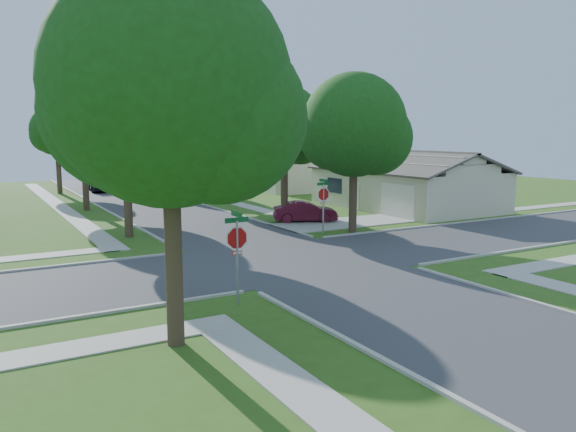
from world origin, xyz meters
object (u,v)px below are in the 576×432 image
at_px(stop_sign_ne, 323,197).
at_px(tree_w_mid, 83,118).
at_px(tree_ne_corner, 355,130).
at_px(stop_sign_sw, 237,242).
at_px(car_driveway, 305,212).
at_px(car_curb_east, 150,189).
at_px(tree_e_far, 160,128).
at_px(tree_sw_corner, 171,97).
at_px(tree_e_near, 285,129).
at_px(tree_w_far, 57,133).
at_px(tree_e_mid, 209,123).
at_px(house_ne_far, 285,173).
at_px(house_ne_near, 405,187).
at_px(tree_w_near, 125,119).
at_px(car_curb_west, 100,185).

xyz_separation_m(stop_sign_ne, tree_w_mid, (-9.34, 16.31, 4.46)).
bearing_deg(tree_ne_corner, stop_sign_sw, -141.16).
height_order(car_driveway, car_curb_east, car_curb_east).
height_order(tree_e_far, tree_sw_corner, tree_sw_corner).
xyz_separation_m(tree_e_near, car_driveway, (1.25, -0.31, -5.00)).
bearing_deg(tree_w_far, car_curb_east, -54.87).
xyz_separation_m(stop_sign_ne, tree_ne_corner, (1.66, -0.49, 3.56)).
distance_m(tree_w_mid, tree_w_far, 13.04).
xyz_separation_m(tree_e_mid, car_curb_east, (-3.56, 4.68, -5.43)).
distance_m(tree_w_far, tree_sw_corner, 41.10).
bearing_deg(car_driveway, house_ne_far, -1.91).
bearing_deg(stop_sign_sw, tree_ne_corner, 38.84).
relative_size(tree_e_mid, house_ne_near, 0.68).
xyz_separation_m(tree_w_near, house_ne_far, (20.64, 19.99, -4.60)).
relative_size(stop_sign_ne, house_ne_far, 0.22).
xyz_separation_m(tree_e_near, tree_e_mid, (0.01, 12.00, 0.61)).
bearing_deg(car_driveway, stop_sign_sw, 165.69).
xyz_separation_m(stop_sign_sw, stop_sign_ne, (9.40, 9.40, 0.00)).
height_order(tree_w_near, car_curb_east, tree_w_near).
bearing_deg(tree_e_far, stop_sign_sw, -103.73).
distance_m(tree_sw_corner, house_ne_far, 43.20).
relative_size(tree_e_near, tree_ne_corner, 0.96).
bearing_deg(car_curb_east, tree_e_near, -71.03).
distance_m(car_curb_east, car_curb_west, 8.64).
xyz_separation_m(house_ne_far, car_curb_east, (-14.79, -3.31, -0.69)).
bearing_deg(tree_w_near, car_driveway, -1.65).
bearing_deg(car_curb_east, house_ne_near, -37.86).
height_order(tree_w_mid, car_driveway, tree_w_mid).
bearing_deg(stop_sign_sw, tree_w_near, 89.77).
height_order(tree_ne_corner, house_ne_far, tree_ne_corner).
distance_m(stop_sign_ne, car_curb_east, 21.31).
bearing_deg(tree_sw_corner, stop_sign_sw, 39.97).
height_order(tree_sw_corner, car_curb_west, tree_sw_corner).
bearing_deg(house_ne_far, tree_e_far, 155.97).
bearing_deg(tree_ne_corner, tree_e_near, 108.53).
bearing_deg(stop_sign_sw, tree_e_far, 76.27).
bearing_deg(car_curb_west, car_curb_east, 110.93).
bearing_deg(house_ne_near, car_curb_west, 126.78).
xyz_separation_m(tree_e_near, tree_w_far, (-9.40, 25.00, -0.14)).
distance_m(tree_w_near, car_curb_west, 25.81).
bearing_deg(house_ne_far, tree_e_near, -119.35).
distance_m(tree_e_far, house_ne_far, 13.09).
bearing_deg(tree_w_mid, house_ne_near, -25.88).
relative_size(stop_sign_sw, tree_w_mid, 0.31).
xyz_separation_m(tree_w_far, car_curb_east, (5.85, -8.32, -4.68)).
xyz_separation_m(house_ne_far, car_curb_west, (-17.19, 4.99, -0.89)).
distance_m(car_driveway, car_curb_west, 26.30).
distance_m(house_ne_near, car_curb_west, 28.72).
height_order(tree_w_near, tree_sw_corner, tree_sw_corner).
relative_size(tree_e_far, house_ne_far, 0.64).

